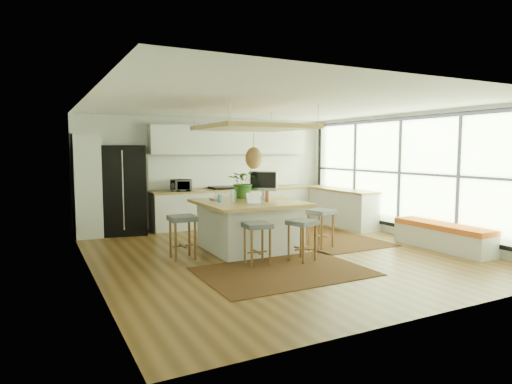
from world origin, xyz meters
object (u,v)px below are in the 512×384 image
island (249,225)px  stool_right_front (320,230)px  fridge (124,193)px  stool_left_side (183,239)px  laptop (256,197)px  stool_near_left (257,244)px  stool_near_right (302,241)px  stool_right_back (287,222)px  microwave (181,184)px  monitor (263,185)px  island_plant (243,185)px

island → stool_right_front: size_ratio=2.47×
fridge → stool_left_side: (0.46, -2.83, -0.57)m
stool_left_side → laptop: 1.51m
fridge → stool_near_left: (1.43, -3.79, -0.57)m
stool_near_left → stool_left_side: size_ratio=0.93×
stool_near_right → fridge: bearing=119.7°
island → laptop: (-0.06, -0.42, 0.58)m
stool_near_left → stool_right_front: stool_right_front is taller
stool_right_front → stool_left_side: size_ratio=0.98×
stool_near_right → stool_right_back: stool_near_right is taller
stool_right_front → microwave: 3.70m
stool_right_front → stool_near_left: bearing=-160.6°
island → monitor: (0.54, 0.43, 0.72)m
stool_right_front → monitor: (-0.76, 0.95, 0.83)m
fridge → stool_near_right: bearing=-47.8°
microwave → stool_right_front: bearing=-46.1°
stool_right_front → microwave: microwave is taller
stool_near_left → laptop: (0.34, 0.69, 0.70)m
island_plant → stool_near_right: bearing=-81.4°
stool_near_left → monitor: size_ratio=1.19×
stool_near_left → stool_left_side: 1.37m
stool_near_right → monitor: 1.87m
island → microwave: size_ratio=3.69×
stool_right_front → stool_right_back: 1.08m
stool_right_front → island_plant: 1.79m
fridge → monitor: size_ratio=3.37×
stool_near_right → laptop: laptop is taller
stool_near_right → stool_right_front: size_ratio=0.95×
island → laptop: 0.73m
fridge → stool_right_back: fridge is taller
island → island_plant: bearing=76.7°
island → stool_near_left: (-0.40, -1.12, -0.11)m
stool_near_right → island_plant: island_plant is taller
island_plant → laptop: bearing=-101.1°
microwave → island: bearing=-64.9°
laptop → monitor: (0.60, 0.85, 0.14)m
stool_right_front → monitor: bearing=128.6°
island_plant → stool_right_front: bearing=-42.6°
stool_left_side → monitor: (1.91, 0.58, 0.83)m
island → stool_right_back: bearing=25.0°
island → laptop: bearing=-98.2°
fridge → laptop: size_ratio=6.64×
fridge → stool_left_side: size_ratio=2.63×
stool_right_front → stool_left_side: (-2.66, 0.37, 0.00)m
island → microwave: bearing=101.1°
microwave → island_plant: 2.17m
island → stool_right_back: size_ratio=2.63×
island → laptop: size_ratio=6.13×
stool_near_right → stool_left_side: stool_left_side is taller
stool_near_right → stool_left_side: bearing=148.5°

